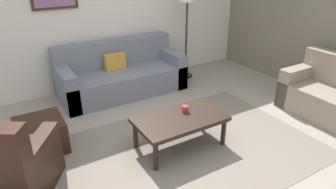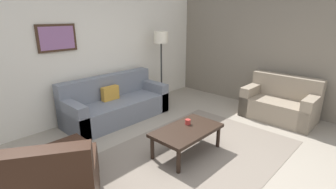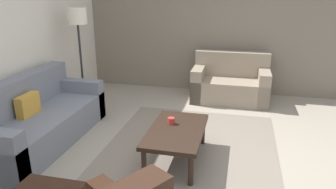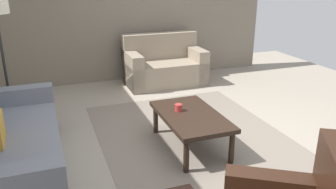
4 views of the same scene
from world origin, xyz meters
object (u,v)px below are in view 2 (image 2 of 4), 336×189
couch_loveseat (280,104)px  coffee_table (187,132)px  lamp_standing (161,45)px  couch_main (114,104)px  framed_artwork (57,38)px  ottoman (69,160)px  cup (188,122)px

couch_loveseat → coffee_table: couch_loveseat is taller
lamp_standing → couch_loveseat: bearing=-68.2°
couch_main → framed_artwork: 1.66m
couch_main → coffee_table: bearing=-91.2°
couch_main → ottoman: bearing=-143.4°
coffee_table → framed_artwork: bearing=108.3°
couch_loveseat → framed_artwork: bearing=137.8°
framed_artwork → lamp_standing: bearing=-10.6°
couch_loveseat → lamp_standing: (-1.00, 2.50, 1.11)m
coffee_table → framed_artwork: 2.84m
coffee_table → lamp_standing: lamp_standing is taller
coffee_table → couch_main: bearing=88.8°
couch_main → lamp_standing: bearing=-0.3°
couch_main → cup: (0.09, -1.88, 0.15)m
couch_loveseat → cup: couch_loveseat is taller
couch_main → couch_loveseat: 3.45m
ottoman → lamp_standing: (2.93, 1.14, 1.21)m
couch_main → framed_artwork: size_ratio=3.04×
cup → lamp_standing: size_ratio=0.05×
ottoman → cup: cup is taller
ottoman → framed_artwork: framed_artwork is taller
cup → couch_main: bearing=92.9°
coffee_table → cup: (0.14, 0.10, 0.09)m
couch_main → couch_loveseat: same height
coffee_table → cup: size_ratio=12.57×
lamp_standing → framed_artwork: size_ratio=2.45×
couch_loveseat → lamp_standing: 2.91m
cup → lamp_standing: (1.29, 1.88, 0.96)m
couch_loveseat → framed_artwork: 4.55m
cup → lamp_standing: lamp_standing is taller
coffee_table → lamp_standing: size_ratio=0.64×
coffee_table → framed_artwork: framed_artwork is taller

